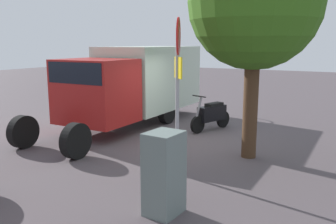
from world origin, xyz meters
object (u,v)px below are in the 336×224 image
(stop_sign, at_px, (178,72))
(street_tree, at_px, (255,3))
(utility_cabinet, at_px, (164,173))
(bike_rack_hoop, at_px, (254,120))
(box_truck_near, at_px, (135,81))
(motorcycle, at_px, (212,114))

(stop_sign, height_order, street_tree, street_tree)
(street_tree, distance_m, utility_cabinet, 4.79)
(stop_sign, distance_m, bike_rack_hoop, 6.73)
(box_truck_near, height_order, utility_cabinet, box_truck_near)
(street_tree, bearing_deg, box_truck_near, -111.15)
(box_truck_near, xyz_separation_m, utility_cabinet, (5.49, 4.29, -0.83))
(box_truck_near, distance_m, motorcycle, 2.93)
(motorcycle, distance_m, bike_rack_hoop, 2.38)
(motorcycle, xyz_separation_m, bike_rack_hoop, (-2.18, 0.80, -0.52))
(box_truck_near, height_order, street_tree, street_tree)
(utility_cabinet, bearing_deg, motorcycle, -165.12)
(motorcycle, height_order, utility_cabinet, utility_cabinet)
(bike_rack_hoop, bearing_deg, motorcycle, -20.09)
(street_tree, relative_size, utility_cabinet, 3.80)
(bike_rack_hoop, bearing_deg, utility_cabinet, 5.47)
(utility_cabinet, relative_size, bike_rack_hoop, 1.65)
(motorcycle, bearing_deg, bike_rack_hoop, 178.92)
(box_truck_near, xyz_separation_m, street_tree, (1.79, 4.63, 2.19))
(stop_sign, xyz_separation_m, utility_cabinet, (1.76, 0.66, -1.52))
(motorcycle, bearing_deg, utility_cabinet, 33.90)
(street_tree, distance_m, bike_rack_hoop, 5.87)
(box_truck_near, bearing_deg, utility_cabinet, 38.16)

